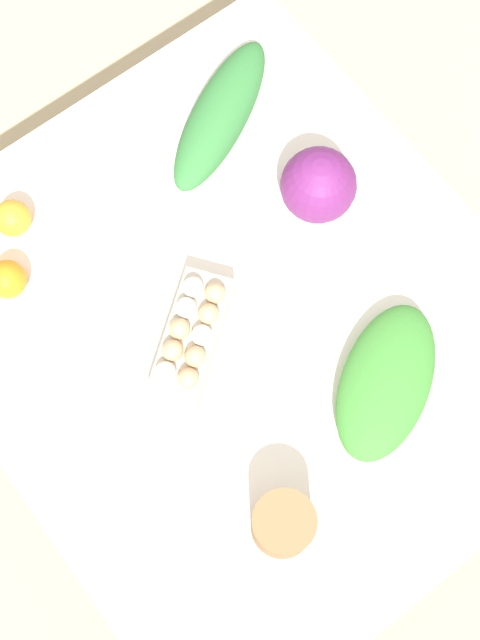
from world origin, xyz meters
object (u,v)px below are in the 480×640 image
egg_carton (191,336)px  orange_6 (13,218)px  greens_bunch_kale (386,381)px  cabbage_purple (318,185)px  orange_5 (7,279)px  greens_bunch_scallion (220,115)px  paper_bag (283,524)px

egg_carton → orange_6: 0.44m
egg_carton → greens_bunch_kale: bearing=92.7°
cabbage_purple → orange_5: 0.64m
greens_bunch_kale → greens_bunch_scallion: greens_bunch_scallion is taller
egg_carton → greens_bunch_scallion: (-0.35, 0.34, -0.00)m
greens_bunch_kale → egg_carton: bearing=-140.7°
cabbage_purple → orange_5: (-0.22, -0.60, -0.04)m
cabbage_purple → egg_carton: bearing=-76.7°
orange_5 → paper_bag: bearing=11.1°
orange_5 → orange_6: size_ratio=1.02×
egg_carton → greens_bunch_scallion: 0.49m
egg_carton → paper_bag: size_ratio=2.22×
egg_carton → orange_5: size_ratio=3.45×
egg_carton → greens_bunch_kale: size_ratio=0.83×
cabbage_purple → paper_bag: size_ratio=1.28×
cabbage_purple → orange_6: size_ratio=2.04×
cabbage_purple → greens_bunch_kale: size_ratio=0.48×
orange_5 → orange_6: bearing=142.9°
egg_carton → orange_6: bearing=-108.5°
cabbage_purple → paper_bag: (0.48, -0.46, -0.02)m
cabbage_purple → greens_bunch_scallion: 0.27m
greens_bunch_scallion → orange_6: bearing=-97.9°
cabbage_purple → greens_bunch_scallion: size_ratio=0.40×
greens_bunch_scallion → paper_bag: bearing=-29.4°
egg_carton → greens_bunch_scallion: bearing=-170.0°
cabbage_purple → greens_bunch_kale: (0.38, -0.14, -0.04)m
greens_bunch_kale → orange_6: greens_bunch_kale is taller
orange_6 → egg_carton: bearing=18.1°
orange_5 → greens_bunch_scallion: bearing=94.0°
orange_6 → paper_bag: bearing=4.1°
cabbage_purple → greens_bunch_scallion: (-0.26, -0.05, -0.04)m
paper_bag → greens_bunch_scallion: size_ratio=0.31×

